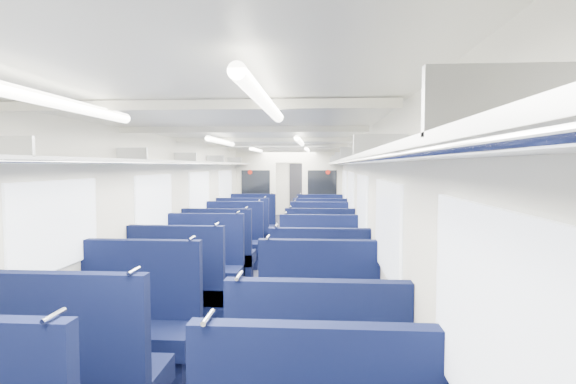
{
  "coord_description": "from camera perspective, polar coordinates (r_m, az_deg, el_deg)",
  "views": [
    {
      "loc": [
        0.85,
        -8.94,
        1.92
      ],
      "look_at": [
        0.03,
        2.5,
        1.26
      ],
      "focal_mm": 28.81,
      "sensor_mm": 36.0,
      "label": 1
    }
  ],
  "objects": [
    {
      "name": "seat_16",
      "position": [
        10.17,
        -5.46,
        -5.41
      ],
      "size": [
        1.13,
        0.63,
        1.26
      ],
      "color": "#0B1236",
      "rests_on": "floor"
    },
    {
      "name": "seat_15",
      "position": [
        8.8,
        3.95,
        -6.76
      ],
      "size": [
        1.13,
        0.63,
        1.26
      ],
      "color": "#0B1236",
      "rests_on": "floor"
    },
    {
      "name": "seat_12",
      "position": [
        7.8,
        -8.49,
        -8.1
      ],
      "size": [
        1.13,
        0.63,
        1.26
      ],
      "color": "#0B1236",
      "rests_on": "floor"
    },
    {
      "name": "seat_8",
      "position": [
        5.83,
        -13.09,
        -12.07
      ],
      "size": [
        1.13,
        0.63,
        1.26
      ],
      "color": "#0B1236",
      "rests_on": "floor"
    },
    {
      "name": "luggage_rack_right",
      "position": [
        8.94,
        6.46,
        3.59
      ],
      "size": [
        0.36,
        17.4,
        0.18
      ],
      "color": "#B2B5BA",
      "rests_on": "wall_right"
    },
    {
      "name": "seat_11",
      "position": [
        6.55,
        3.89,
        -10.28
      ],
      "size": [
        1.13,
        0.63,
        1.26
      ],
      "color": "#0B1236",
      "rests_on": "floor"
    },
    {
      "name": "seat_6",
      "position": [
        4.62,
        -18.2,
        -16.27
      ],
      "size": [
        1.13,
        0.63,
        1.26
      ],
      "color": "#0B1236",
      "rests_on": "floor"
    },
    {
      "name": "wall_far",
      "position": [
        17.97,
        1.4,
        0.9
      ],
      "size": [
        2.8,
        0.02,
        2.35
      ],
      "primitive_type": "cube",
      "color": "beige",
      "rests_on": "floor"
    },
    {
      "name": "seat_14",
      "position": [
        8.96,
        -6.79,
        -6.6
      ],
      "size": [
        1.13,
        0.63,
        1.26
      ],
      "color": "#0B1236",
      "rests_on": "floor"
    },
    {
      "name": "seat_17",
      "position": [
        10.04,
        3.97,
        -5.52
      ],
      "size": [
        1.13,
        0.63,
        1.26
      ],
      "color": "#0B1236",
      "rests_on": "floor"
    },
    {
      "name": "end_door",
      "position": [
        17.92,
        1.39,
        0.34
      ],
      "size": [
        0.75,
        0.06,
        2.0
      ],
      "primitive_type": "cube",
      "color": "black",
      "rests_on": "floor"
    },
    {
      "name": "wall_left",
      "position": [
        9.25,
        -9.98,
        -1.4
      ],
      "size": [
        0.02,
        18.0,
        2.35
      ],
      "primitive_type": "cube",
      "color": "beige",
      "rests_on": "floor"
    },
    {
      "name": "dado_left",
      "position": [
        9.35,
        -9.84,
        -6.45
      ],
      "size": [
        0.03,
        17.9,
        0.7
      ],
      "primitive_type": "cube",
      "color": "black",
      "rests_on": "floor"
    },
    {
      "name": "seat_19",
      "position": [
        11.07,
        3.99,
        -4.69
      ],
      "size": [
        1.13,
        0.63,
        1.26
      ],
      "color": "#0B1236",
      "rests_on": "floor"
    },
    {
      "name": "floor",
      "position": [
        9.18,
        -1.3,
        -8.81
      ],
      "size": [
        2.8,
        18.0,
        0.01
      ],
      "primitive_type": "cube",
      "color": "black",
      "rests_on": "ground"
    },
    {
      "name": "wall_right",
      "position": [
        8.98,
        7.62,
        -1.52
      ],
      "size": [
        0.02,
        18.0,
        2.35
      ],
      "primitive_type": "cube",
      "color": "beige",
      "rests_on": "floor"
    },
    {
      "name": "seat_7",
      "position": [
        4.42,
        3.77,
        -17.05
      ],
      "size": [
        1.13,
        0.63,
        1.26
      ],
      "color": "#0B1236",
      "rests_on": "floor"
    },
    {
      "name": "luggage_rack_left",
      "position": [
        9.17,
        -8.9,
        3.56
      ],
      "size": [
        0.36,
        17.4,
        0.18
      ],
      "color": "#B2B5BA",
      "rests_on": "wall_left"
    },
    {
      "name": "ceiling",
      "position": [
        8.99,
        -1.32,
        6.01
      ],
      "size": [
        2.8,
        18.0,
        0.01
      ],
      "primitive_type": "cube",
      "color": "white",
      "rests_on": "wall_left"
    },
    {
      "name": "ceiling_fittings",
      "position": [
        8.72,
        -1.48,
        5.69
      ],
      "size": [
        2.7,
        16.06,
        0.11
      ],
      "color": "silver",
      "rests_on": "ceiling"
    },
    {
      "name": "dado_right",
      "position": [
        9.09,
        7.48,
        -6.71
      ],
      "size": [
        0.03,
        17.9,
        0.7
      ],
      "primitive_type": "cube",
      "color": "black",
      "rests_on": "floor"
    },
    {
      "name": "bulkhead",
      "position": [
        12.19,
        0.11,
        0.04
      ],
      "size": [
        2.8,
        0.1,
        2.35
      ],
      "color": "silver",
      "rests_on": "floor"
    },
    {
      "name": "seat_9",
      "position": [
        5.48,
        3.84,
        -12.98
      ],
      "size": [
        1.13,
        0.63,
        1.26
      ],
      "color": "#0B1236",
      "rests_on": "floor"
    },
    {
      "name": "seat_10",
      "position": [
        6.8,
        -10.45,
        -9.81
      ],
      "size": [
        1.13,
        0.63,
        1.26
      ],
      "color": "#0B1236",
      "rests_on": "floor"
    },
    {
      "name": "windows",
      "position": [
        8.54,
        -1.6,
        -0.09
      ],
      "size": [
        2.78,
        15.6,
        0.75
      ],
      "color": "white",
      "rests_on": "wall_left"
    },
    {
      "name": "seat_18",
      "position": [
        11.3,
        -4.49,
        -4.53
      ],
      "size": [
        1.13,
        0.63,
        1.26
      ],
      "color": "#0B1236",
      "rests_on": "floor"
    },
    {
      "name": "seat_13",
      "position": [
        7.79,
        3.93,
        -8.09
      ],
      "size": [
        1.13,
        0.63,
        1.26
      ],
      "color": "#0B1236",
      "rests_on": "floor"
    }
  ]
}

